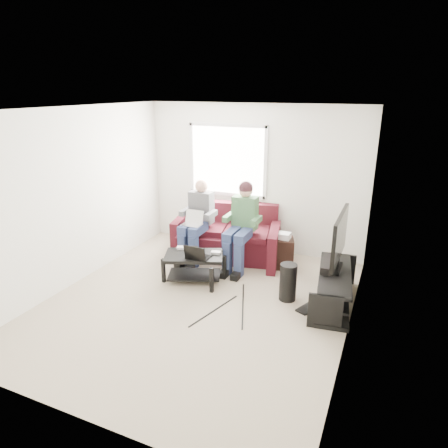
# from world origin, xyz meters

# --- Properties ---
(floor) EXTENTS (4.50, 4.50, 0.00)m
(floor) POSITION_xyz_m (0.00, 0.00, 0.00)
(floor) COLOR tan
(floor) RESTS_ON ground
(ceiling) EXTENTS (4.50, 4.50, 0.00)m
(ceiling) POSITION_xyz_m (0.00, 0.00, 2.60)
(ceiling) COLOR white
(ceiling) RESTS_ON wall_back
(wall_back) EXTENTS (4.50, 0.00, 4.50)m
(wall_back) POSITION_xyz_m (0.00, 2.25, 1.30)
(wall_back) COLOR silver
(wall_back) RESTS_ON floor
(wall_front) EXTENTS (4.50, 0.00, 4.50)m
(wall_front) POSITION_xyz_m (0.00, -2.25, 1.30)
(wall_front) COLOR silver
(wall_front) RESTS_ON floor
(wall_left) EXTENTS (0.00, 4.50, 4.50)m
(wall_left) POSITION_xyz_m (-2.00, 0.00, 1.30)
(wall_left) COLOR silver
(wall_left) RESTS_ON floor
(wall_right) EXTENTS (0.00, 4.50, 4.50)m
(wall_right) POSITION_xyz_m (2.00, 0.00, 1.30)
(wall_right) COLOR silver
(wall_right) RESTS_ON floor
(window) EXTENTS (1.48, 0.04, 1.28)m
(window) POSITION_xyz_m (-0.50, 2.23, 1.60)
(window) COLOR white
(window) RESTS_ON wall_back
(sofa) EXTENTS (2.09, 1.22, 0.90)m
(sofa) POSITION_xyz_m (-0.28, 1.71, 0.33)
(sofa) COLOR #431017
(sofa) RESTS_ON floor
(person_left) EXTENTS (0.40, 0.70, 1.37)m
(person_left) POSITION_xyz_m (-0.68, 1.37, 0.76)
(person_left) COLOR navy
(person_left) RESTS_ON sofa
(person_right) EXTENTS (0.40, 0.71, 1.42)m
(person_right) POSITION_xyz_m (0.12, 1.39, 0.82)
(person_right) COLOR navy
(person_right) RESTS_ON sofa
(laptop_silver) EXTENTS (0.38, 0.32, 0.24)m
(laptop_silver) POSITION_xyz_m (-0.68, 1.18, 0.74)
(laptop_silver) COLOR silver
(laptop_silver) RESTS_ON person_left
(coffee_table) EXTENTS (1.01, 0.82, 0.44)m
(coffee_table) POSITION_xyz_m (-0.36, 0.60, 0.32)
(coffee_table) COLOR black
(coffee_table) RESTS_ON floor
(laptop_black) EXTENTS (0.40, 0.35, 0.24)m
(laptop_black) POSITION_xyz_m (-0.24, 0.52, 0.56)
(laptop_black) COLOR black
(laptop_black) RESTS_ON coffee_table
(controller_a) EXTENTS (0.17, 0.14, 0.04)m
(controller_a) POSITION_xyz_m (-0.64, 0.72, 0.46)
(controller_a) COLOR silver
(controller_a) RESTS_ON coffee_table
(controller_b) EXTENTS (0.16, 0.14, 0.04)m
(controller_b) POSITION_xyz_m (-0.46, 0.78, 0.46)
(controller_b) COLOR black
(controller_b) RESTS_ON coffee_table
(controller_c) EXTENTS (0.16, 0.12, 0.04)m
(controller_c) POSITION_xyz_m (-0.06, 0.75, 0.46)
(controller_c) COLOR gray
(controller_c) RESTS_ON coffee_table
(tv_stand) EXTENTS (0.61, 1.46, 0.47)m
(tv_stand) POSITION_xyz_m (1.72, 0.75, 0.21)
(tv_stand) COLOR black
(tv_stand) RESTS_ON floor
(tv) EXTENTS (0.12, 1.10, 0.81)m
(tv) POSITION_xyz_m (1.72, 0.85, 0.93)
(tv) COLOR black
(tv) RESTS_ON tv_stand
(soundbar) EXTENTS (0.12, 0.50, 0.10)m
(soundbar) POSITION_xyz_m (1.60, 0.85, 0.52)
(soundbar) COLOR black
(soundbar) RESTS_ON tv_stand
(drink_cup) EXTENTS (0.08, 0.08, 0.12)m
(drink_cup) POSITION_xyz_m (1.67, 1.38, 0.53)
(drink_cup) COLOR #A07945
(drink_cup) RESTS_ON tv_stand
(console_white) EXTENTS (0.30, 0.22, 0.06)m
(console_white) POSITION_xyz_m (1.72, 0.35, 0.28)
(console_white) COLOR silver
(console_white) RESTS_ON tv_stand
(console_grey) EXTENTS (0.34, 0.26, 0.08)m
(console_grey) POSITION_xyz_m (1.72, 1.05, 0.29)
(console_grey) COLOR gray
(console_grey) RESTS_ON tv_stand
(console_black) EXTENTS (0.38, 0.30, 0.07)m
(console_black) POSITION_xyz_m (1.72, 0.70, 0.28)
(console_black) COLOR black
(console_black) RESTS_ON tv_stand
(subwoofer) EXTENTS (0.24, 0.24, 0.54)m
(subwoofer) POSITION_xyz_m (1.12, 0.60, 0.27)
(subwoofer) COLOR black
(subwoofer) RESTS_ON floor
(keyboard_floor) EXTENTS (0.34, 0.51, 0.03)m
(keyboard_floor) POSITION_xyz_m (1.47, 0.51, 0.01)
(keyboard_floor) COLOR black
(keyboard_floor) RESTS_ON floor
(end_table) EXTENTS (0.34, 0.34, 0.60)m
(end_table) POSITION_xyz_m (0.75, 1.63, 0.27)
(end_table) COLOR black
(end_table) RESTS_ON floor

